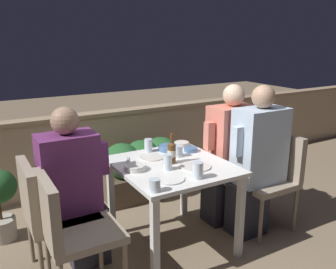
{
  "coord_description": "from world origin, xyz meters",
  "views": [
    {
      "loc": [
        -1.32,
        -2.21,
        1.66
      ],
      "look_at": [
        0.0,
        0.07,
        0.93
      ],
      "focal_mm": 38.0,
      "sensor_mm": 36.0,
      "label": 1
    }
  ],
  "objects_px": {
    "chair_left_far": "(47,207)",
    "person_purple_stripe": "(75,189)",
    "chair_left_near": "(67,224)",
    "chair_right_near": "(272,171)",
    "person_coral_top": "(228,154)",
    "person_blue_shirt": "(256,161)",
    "beer_bottle": "(172,152)",
    "chair_right_far": "(244,163)"
  },
  "relations": [
    {
      "from": "chair_right_near",
      "to": "person_blue_shirt",
      "type": "bearing_deg",
      "value": 180.0
    },
    {
      "from": "chair_left_far",
      "to": "person_purple_stripe",
      "type": "distance_m",
      "value": 0.22
    },
    {
      "from": "chair_left_far",
      "to": "beer_bottle",
      "type": "distance_m",
      "value": 0.98
    },
    {
      "from": "person_purple_stripe",
      "to": "person_blue_shirt",
      "type": "bearing_deg",
      "value": -10.96
    },
    {
      "from": "person_blue_shirt",
      "to": "beer_bottle",
      "type": "distance_m",
      "value": 0.76
    },
    {
      "from": "person_purple_stripe",
      "to": "chair_right_far",
      "type": "relative_size",
      "value": 1.43
    },
    {
      "from": "chair_left_far",
      "to": "chair_right_near",
      "type": "distance_m",
      "value": 1.88
    },
    {
      "from": "person_blue_shirt",
      "to": "person_coral_top",
      "type": "xyz_separation_m",
      "value": [
        -0.07,
        0.28,
        -0.01
      ]
    },
    {
      "from": "person_coral_top",
      "to": "beer_bottle",
      "type": "xyz_separation_m",
      "value": [
        -0.66,
        -0.12,
        0.16
      ]
    },
    {
      "from": "chair_right_near",
      "to": "chair_right_far",
      "type": "height_order",
      "value": "same"
    },
    {
      "from": "chair_left_near",
      "to": "chair_right_near",
      "type": "distance_m",
      "value": 1.79
    },
    {
      "from": "chair_left_near",
      "to": "beer_bottle",
      "type": "distance_m",
      "value": 0.93
    },
    {
      "from": "chair_left_far",
      "to": "person_purple_stripe",
      "type": "bearing_deg",
      "value": -0.0
    },
    {
      "from": "chair_left_far",
      "to": "chair_right_far",
      "type": "xyz_separation_m",
      "value": [
        1.79,
        0.0,
        0.0
      ]
    },
    {
      "from": "beer_bottle",
      "to": "person_coral_top",
      "type": "bearing_deg",
      "value": 10.07
    },
    {
      "from": "chair_right_far",
      "to": "person_coral_top",
      "type": "height_order",
      "value": "person_coral_top"
    },
    {
      "from": "chair_left_far",
      "to": "chair_right_near",
      "type": "relative_size",
      "value": 1.0
    },
    {
      "from": "person_purple_stripe",
      "to": "person_blue_shirt",
      "type": "xyz_separation_m",
      "value": [
        1.46,
        -0.28,
        0.04
      ]
    },
    {
      "from": "chair_right_near",
      "to": "chair_right_far",
      "type": "distance_m",
      "value": 0.29
    },
    {
      "from": "chair_right_near",
      "to": "beer_bottle",
      "type": "relative_size",
      "value": 3.53
    },
    {
      "from": "chair_right_near",
      "to": "chair_right_far",
      "type": "relative_size",
      "value": 1.0
    },
    {
      "from": "chair_left_near",
      "to": "person_blue_shirt",
      "type": "bearing_deg",
      "value": 0.7
    },
    {
      "from": "chair_left_far",
      "to": "chair_left_near",
      "type": "bearing_deg",
      "value": -78.77
    },
    {
      "from": "chair_left_near",
      "to": "person_coral_top",
      "type": "relative_size",
      "value": 0.67
    },
    {
      "from": "chair_left_near",
      "to": "person_blue_shirt",
      "type": "distance_m",
      "value": 1.6
    },
    {
      "from": "chair_left_far",
      "to": "person_coral_top",
      "type": "relative_size",
      "value": 0.67
    },
    {
      "from": "chair_right_near",
      "to": "chair_left_near",
      "type": "bearing_deg",
      "value": -179.38
    },
    {
      "from": "chair_left_far",
      "to": "chair_right_near",
      "type": "height_order",
      "value": "same"
    },
    {
      "from": "person_purple_stripe",
      "to": "beer_bottle",
      "type": "height_order",
      "value": "person_purple_stripe"
    },
    {
      "from": "chair_right_near",
      "to": "person_blue_shirt",
      "type": "distance_m",
      "value": 0.23
    },
    {
      "from": "chair_left_near",
      "to": "person_purple_stripe",
      "type": "bearing_deg",
      "value": 64.99
    },
    {
      "from": "chair_right_near",
      "to": "person_coral_top",
      "type": "bearing_deg",
      "value": 132.96
    },
    {
      "from": "person_purple_stripe",
      "to": "chair_right_near",
      "type": "xyz_separation_m",
      "value": [
        1.65,
        -0.28,
        -0.09
      ]
    },
    {
      "from": "person_purple_stripe",
      "to": "chair_right_near",
      "type": "relative_size",
      "value": 1.43
    },
    {
      "from": "chair_left_near",
      "to": "chair_right_far",
      "type": "height_order",
      "value": "same"
    },
    {
      "from": "chair_left_near",
      "to": "chair_left_far",
      "type": "relative_size",
      "value": 1.0
    },
    {
      "from": "chair_left_near",
      "to": "chair_left_far",
      "type": "distance_m",
      "value": 0.31
    },
    {
      "from": "chair_left_near",
      "to": "person_coral_top",
      "type": "xyz_separation_m",
      "value": [
        1.53,
        0.3,
        0.12
      ]
    },
    {
      "from": "chair_left_near",
      "to": "chair_right_near",
      "type": "bearing_deg",
      "value": 0.62
    },
    {
      "from": "person_blue_shirt",
      "to": "beer_bottle",
      "type": "height_order",
      "value": "person_blue_shirt"
    },
    {
      "from": "chair_right_near",
      "to": "chair_right_far",
      "type": "xyz_separation_m",
      "value": [
        -0.07,
        0.28,
        0.0
      ]
    },
    {
      "from": "chair_left_far",
      "to": "beer_bottle",
      "type": "height_order",
      "value": "beer_bottle"
    }
  ]
}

